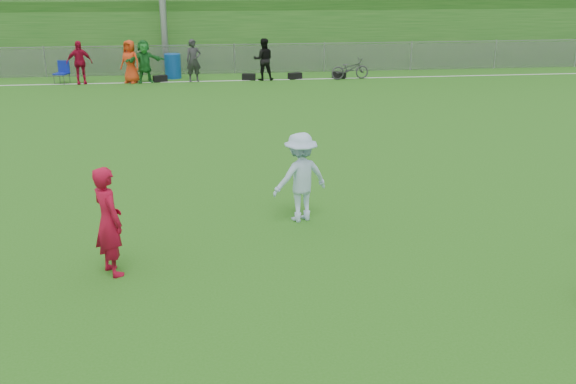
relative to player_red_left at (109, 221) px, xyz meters
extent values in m
plane|color=#256515|center=(2.81, -0.46, -0.83)|extent=(120.00, 120.00, 0.00)
cube|color=white|center=(2.81, 17.54, -0.82)|extent=(60.00, 0.10, 0.01)
cube|color=gray|center=(2.81, 19.54, -0.23)|extent=(58.00, 0.02, 1.20)
cube|color=gray|center=(2.81, 19.54, 0.42)|extent=(58.00, 0.04, 0.04)
cube|color=#194C15|center=(2.81, 30.54, 0.67)|extent=(120.00, 18.00, 3.00)
imported|color=#A30B2A|center=(-3.42, 17.54, 0.02)|extent=(1.06, 0.64, 1.69)
imported|color=red|center=(-1.45, 17.54, 0.02)|extent=(0.98, 0.86, 1.69)
imported|color=#1F752A|center=(-0.89, 17.54, 0.02)|extent=(1.65, 0.94, 1.69)
imported|color=#29292B|center=(1.07, 17.54, 0.02)|extent=(0.70, 0.54, 1.69)
imported|color=black|center=(3.91, 17.54, 0.02)|extent=(0.84, 0.67, 1.69)
cube|color=black|center=(-0.31, 17.64, -0.70)|extent=(0.61, 0.44, 0.26)
cube|color=black|center=(3.29, 17.64, -0.70)|extent=(0.59, 0.37, 0.26)
cube|color=black|center=(5.23, 17.64, -0.70)|extent=(0.61, 0.42, 0.26)
cube|color=black|center=(7.10, 17.64, -0.70)|extent=(0.62, 0.52, 0.26)
imported|color=#A10B27|center=(0.00, 0.00, 0.00)|extent=(0.66, 0.72, 1.66)
imported|color=#A6C6E7|center=(3.10, 1.79, -0.02)|extent=(1.19, 0.93, 1.61)
cylinder|color=#0D4397|center=(0.18, 18.54, -0.32)|extent=(0.86, 0.86, 1.01)
cube|color=#0D1D95|center=(-4.19, 17.70, -0.43)|extent=(0.63, 0.63, 0.05)
cube|color=#0D1D95|center=(-4.11, 17.93, -0.18)|extent=(0.48, 0.20, 0.50)
imported|color=#313134|center=(7.48, 17.31, -0.40)|extent=(1.72, 0.85, 0.86)
camera|label=1|loc=(1.48, -8.95, 3.45)|focal=40.00mm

